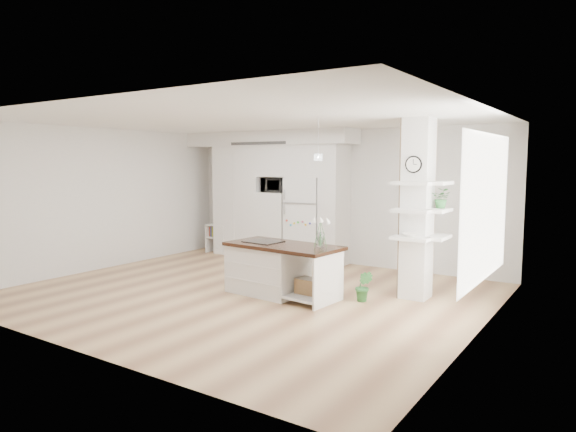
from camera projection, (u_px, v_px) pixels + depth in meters
name	position (u px, v px, depth m)	size (l,w,h in m)	color
floor	(247.00, 293.00, 8.07)	(7.00, 6.00, 0.01)	tan
room	(246.00, 175.00, 7.88)	(7.04, 6.04, 2.72)	white
cabinet_wall	(270.00, 188.00, 10.93)	(4.00, 0.71, 2.70)	silver
refrigerator	(307.00, 220.00, 10.50)	(0.78, 0.69, 1.75)	white
column	(421.00, 210.00, 7.56)	(0.69, 0.90, 2.70)	silver
window	(486.00, 208.00, 6.26)	(2.40, 2.40, 0.00)	white
pendant_light	(350.00, 157.00, 7.04)	(0.12, 0.12, 0.10)	white
kitchen_island	(274.00, 267.00, 7.99)	(1.85, 1.00, 1.38)	silver
bookshelf	(220.00, 240.00, 11.62)	(0.55, 0.33, 0.65)	silver
floor_plant_a	(364.00, 286.00, 7.56)	(0.26, 0.21, 0.46)	#2A6A30
floor_plant_b	(422.00, 275.00, 8.29)	(0.26, 0.26, 0.46)	#2A6A30
microwave	(276.00, 185.00, 10.79)	(0.54, 0.37, 0.30)	#2D2D2D
shelf_plant	(442.00, 198.00, 7.55)	(0.27, 0.23, 0.30)	#2A6A30
decor_bowl	(410.00, 235.00, 7.45)	(0.22, 0.22, 0.05)	white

